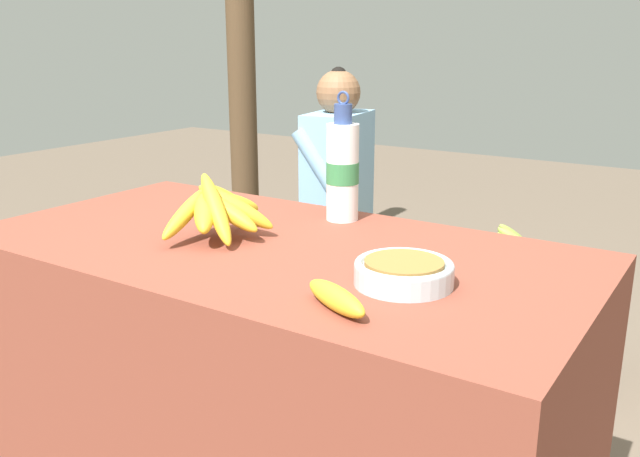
{
  "coord_description": "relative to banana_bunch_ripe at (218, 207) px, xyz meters",
  "views": [
    {
      "loc": [
        0.91,
        -1.2,
        1.26
      ],
      "look_at": [
        0.1,
        0.05,
        0.84
      ],
      "focal_mm": 38.0,
      "sensor_mm": 36.0,
      "label": 1
    }
  ],
  "objects": [
    {
      "name": "banana_bunch_ripe",
      "position": [
        0.0,
        0.0,
        0.0
      ],
      "size": [
        0.2,
        0.3,
        0.17
      ],
      "color": "#4C381E",
      "rests_on": "market_counter"
    },
    {
      "name": "water_bottle",
      "position": [
        0.16,
        0.3,
        0.06
      ],
      "size": [
        0.08,
        0.08,
        0.33
      ],
      "color": "white",
      "rests_on": "market_counter"
    },
    {
      "name": "support_post_near",
      "position": [
        -1.15,
        1.49,
        0.37
      ],
      "size": [
        0.14,
        0.14,
        2.48
      ],
      "color": "#4C3823",
      "rests_on": "ground_plane"
    },
    {
      "name": "wooden_bench",
      "position": [
        -0.1,
        1.22,
        -0.5
      ],
      "size": [
        1.4,
        0.32,
        0.45
      ],
      "color": "brown",
      "rests_on": "ground_plane"
    },
    {
      "name": "seated_vendor",
      "position": [
        -0.45,
        1.18,
        -0.21
      ],
      "size": [
        0.44,
        0.41,
        1.14
      ],
      "rotation": [
        0.0,
        0.0,
        3.31
      ],
      "color": "#473828",
      "rests_on": "ground_plane"
    },
    {
      "name": "banana_bunch_green",
      "position": [
        0.33,
        1.23,
        -0.35
      ],
      "size": [
        0.19,
        0.28,
        0.15
      ],
      "color": "#4C381E",
      "rests_on": "wooden_bench"
    },
    {
      "name": "market_counter",
      "position": [
        0.14,
        0.03,
        -0.47
      ],
      "size": [
        1.45,
        0.74,
        0.8
      ],
      "color": "brown",
      "rests_on": "ground_plane"
    },
    {
      "name": "serving_bowl",
      "position": [
        0.51,
        -0.05,
        -0.05
      ],
      "size": [
        0.19,
        0.19,
        0.05
      ],
      "color": "silver",
      "rests_on": "market_counter"
    },
    {
      "name": "loose_banana_front",
      "position": [
        0.47,
        -0.22,
        -0.05
      ],
      "size": [
        0.17,
        0.12,
        0.04
      ],
      "rotation": [
        0.0,
        0.0,
        -0.47
      ],
      "color": "gold",
      "rests_on": "market_counter"
    }
  ]
}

